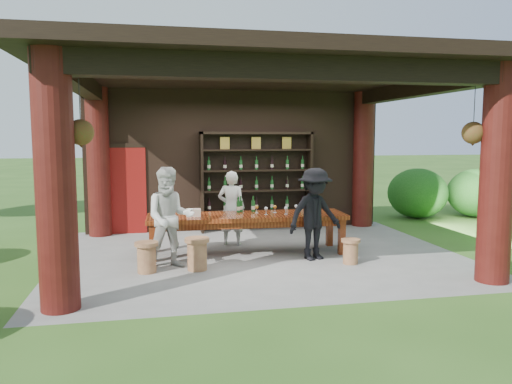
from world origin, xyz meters
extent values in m
plane|color=#2D5119|center=(0.00, 0.00, 0.00)|extent=(90.00, 90.00, 0.00)
cube|color=slate|center=(0.00, 0.00, -0.05)|extent=(7.40, 5.90, 0.10)
cube|color=black|center=(0.00, 2.75, 1.65)|extent=(7.00, 0.18, 3.30)
cube|color=maroon|center=(-2.60, 2.65, 1.00)|extent=(0.95, 0.06, 2.00)
cylinder|color=#380C0A|center=(-3.15, -2.40, 1.65)|extent=(0.50, 0.50, 3.30)
cylinder|color=#380C0A|center=(3.15, -2.40, 1.65)|extent=(0.50, 0.50, 3.30)
cylinder|color=#380C0A|center=(-3.15, 2.55, 1.65)|extent=(0.50, 0.50, 3.30)
cylinder|color=#380C0A|center=(3.15, 2.55, 1.65)|extent=(0.50, 0.50, 3.30)
cube|color=black|center=(0.00, -2.40, 3.15)|extent=(6.70, 0.35, 0.35)
cube|color=black|center=(-3.15, 0.00, 3.15)|extent=(0.30, 5.20, 0.30)
cube|color=black|center=(3.15, 0.00, 3.15)|extent=(0.30, 5.20, 0.30)
cube|color=black|center=(0.00, 0.00, 3.40)|extent=(7.50, 6.00, 0.20)
cylinder|color=black|center=(-2.85, -2.20, 2.62)|extent=(0.01, 0.01, 0.75)
cone|color=black|center=(-2.85, -2.20, 2.17)|extent=(0.32, 0.32, 0.18)
sphere|color=#1E5919|center=(-2.85, -2.20, 2.28)|extent=(0.34, 0.34, 0.34)
cylinder|color=black|center=(2.85, -2.20, 2.62)|extent=(0.01, 0.01, 0.75)
cone|color=black|center=(2.85, -2.20, 2.17)|extent=(0.32, 0.32, 0.18)
sphere|color=#1E5919|center=(2.85, -2.20, 2.28)|extent=(0.34, 0.34, 0.34)
cube|color=#551D0C|center=(-0.22, 0.19, 0.71)|extent=(3.78, 1.11, 0.08)
cube|color=#551D0C|center=(-0.22, 0.19, 0.61)|extent=(3.58, 0.95, 0.12)
cube|color=#551D0C|center=(-1.98, -0.12, 0.34)|extent=(0.12, 0.12, 0.67)
cube|color=#551D0C|center=(1.52, -0.26, 0.34)|extent=(0.12, 0.12, 0.67)
cube|color=#551D0C|center=(-1.95, 0.64, 0.34)|extent=(0.12, 0.12, 0.67)
cube|color=#551D0C|center=(1.55, 0.50, 0.34)|extent=(0.12, 0.12, 0.67)
cylinder|color=brown|center=(-1.26, -0.84, 0.24)|extent=(0.33, 0.33, 0.48)
cylinder|color=brown|center=(-1.26, -0.84, 0.51)|extent=(0.41, 0.41, 0.07)
cylinder|color=brown|center=(1.42, -0.96, 0.19)|extent=(0.26, 0.26, 0.39)
cylinder|color=brown|center=(1.42, -0.96, 0.41)|extent=(0.33, 0.33, 0.05)
cylinder|color=brown|center=(-2.08, -0.84, 0.22)|extent=(0.31, 0.31, 0.45)
cylinder|color=brown|center=(-2.08, -0.84, 0.48)|extent=(0.39, 0.39, 0.06)
imported|color=beige|center=(-0.40, 0.97, 0.76)|extent=(0.63, 0.49, 1.53)
imported|color=beige|center=(-1.69, -0.59, 0.86)|extent=(0.86, 0.69, 1.72)
imported|color=black|center=(0.89, -0.53, 0.83)|extent=(1.21, 0.90, 1.66)
cube|color=#BF6672|center=(-1.23, 0.14, 0.82)|extent=(0.27, 0.19, 0.14)
ellipsoid|color=#194C14|center=(5.10, 3.34, 0.58)|extent=(1.60, 1.60, 1.36)
ellipsoid|color=#194C14|center=(6.80, 3.19, 0.57)|extent=(1.57, 1.57, 1.33)
camera|label=1|loc=(-1.92, -9.03, 2.23)|focal=35.00mm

